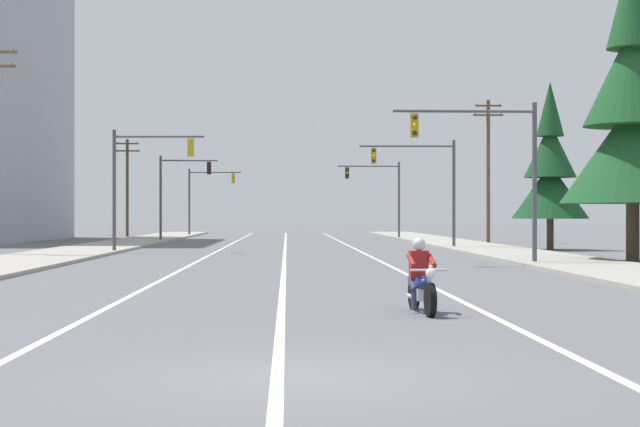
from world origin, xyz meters
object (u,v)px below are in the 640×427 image
at_px(utility_pole_left_far, 127,184).
at_px(conifer_tree_right_verge_far, 550,173).
at_px(traffic_signal_near_left, 140,172).
at_px(traffic_signal_mid_left, 177,185).
at_px(traffic_signal_near_right, 493,156).
at_px(traffic_signal_far_right, 381,188).
at_px(traffic_signal_far_left, 204,191).
at_px(motorcycle_with_rider, 421,283).
at_px(conifer_tree_right_verge_near, 633,117).
at_px(utility_pole_right_far, 488,166).
at_px(traffic_signal_mid_right, 426,176).

height_order(utility_pole_left_far, conifer_tree_right_verge_far, conifer_tree_right_verge_far).
distance_m(traffic_signal_near_left, traffic_signal_mid_left, 22.05).
height_order(traffic_signal_near_right, traffic_signal_near_left, same).
height_order(traffic_signal_mid_left, conifer_tree_right_verge_far, conifer_tree_right_verge_far).
xyz_separation_m(traffic_signal_far_right, traffic_signal_far_left, (-15.22, 12.07, -0.01)).
bearing_deg(motorcycle_with_rider, traffic_signal_near_right, 74.25).
bearing_deg(traffic_signal_near_left, conifer_tree_right_verge_far, 9.59).
relative_size(traffic_signal_far_right, conifer_tree_right_verge_near, 0.48).
bearing_deg(motorcycle_with_rider, traffic_signal_mid_left, 101.17).
xyz_separation_m(motorcycle_with_rider, traffic_signal_far_left, (-10.22, 73.48, 3.51)).
distance_m(traffic_signal_near_left, utility_pole_right_far, 28.54).
bearing_deg(traffic_signal_near_right, conifer_tree_right_verge_far, 68.35).
distance_m(traffic_signal_mid_left, traffic_signal_far_right, 17.48).
relative_size(motorcycle_with_rider, utility_pole_right_far, 0.22).
relative_size(traffic_signal_far_left, conifer_tree_right_verge_near, 0.48).
relative_size(traffic_signal_far_right, conifer_tree_right_verge_far, 0.67).
height_order(traffic_signal_near_left, traffic_signal_mid_right, same).
bearing_deg(traffic_signal_near_left, conifer_tree_right_verge_near, -26.48).
height_order(motorcycle_with_rider, traffic_signal_mid_left, traffic_signal_mid_left).
xyz_separation_m(traffic_signal_mid_left, traffic_signal_far_right, (15.54, 8.00, 0.05)).
xyz_separation_m(traffic_signal_near_right, utility_pole_right_far, (6.18, 31.62, 1.18)).
relative_size(traffic_signal_far_left, conifer_tree_right_verge_far, 0.67).
bearing_deg(conifer_tree_right_verge_near, utility_pole_left_far, 119.39).
xyz_separation_m(traffic_signal_mid_right, conifer_tree_right_verge_near, (6.01, -17.10, 1.74)).
height_order(traffic_signal_far_left, conifer_tree_right_verge_near, conifer_tree_right_verge_near).
height_order(traffic_signal_mid_left, utility_pole_left_far, utility_pole_left_far).
bearing_deg(conifer_tree_right_verge_far, traffic_signal_mid_left, 140.54).
relative_size(traffic_signal_mid_right, traffic_signal_mid_left, 1.00).
bearing_deg(traffic_signal_mid_left, utility_pole_right_far, -8.32).
bearing_deg(traffic_signal_mid_left, conifer_tree_right_verge_near, -56.16).
relative_size(traffic_signal_near_left, traffic_signal_far_left, 1.00).
xyz_separation_m(traffic_signal_mid_left, conifer_tree_right_verge_near, (21.91, -32.68, 1.82)).
distance_m(traffic_signal_mid_left, traffic_signal_far_left, 20.07).
bearing_deg(traffic_signal_mid_left, traffic_signal_mid_right, -44.41).
distance_m(motorcycle_with_rider, traffic_signal_far_left, 74.27).
bearing_deg(motorcycle_with_rider, conifer_tree_right_verge_far, 71.43).
bearing_deg(utility_pole_left_far, utility_pole_right_far, -36.13).
height_order(traffic_signal_mid_right, traffic_signal_far_left, same).
xyz_separation_m(motorcycle_with_rider, conifer_tree_right_verge_far, (11.77, 35.04, 3.64)).
xyz_separation_m(traffic_signal_near_right, conifer_tree_right_verge_near, (6.12, 2.15, 1.73)).
height_order(traffic_signal_near_left, conifer_tree_right_verge_far, conifer_tree_right_verge_far).
height_order(traffic_signal_mid_right, conifer_tree_right_verge_near, conifer_tree_right_verge_near).
bearing_deg(traffic_signal_near_right, traffic_signal_mid_right, 89.66).
bearing_deg(traffic_signal_near_left, traffic_signal_mid_right, 22.88).
distance_m(traffic_signal_mid_left, conifer_tree_right_verge_near, 39.38).
xyz_separation_m(traffic_signal_near_right, traffic_signal_mid_left, (-15.79, 34.83, -0.08)).
xyz_separation_m(traffic_signal_mid_left, utility_pole_left_far, (-6.32, 17.44, 0.65)).
xyz_separation_m(motorcycle_with_rider, traffic_signal_mid_left, (-10.55, 53.41, 3.47)).
bearing_deg(traffic_signal_mid_left, conifer_tree_right_verge_far, -39.46).
xyz_separation_m(motorcycle_with_rider, traffic_signal_far_right, (4.99, 61.41, 3.52)).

